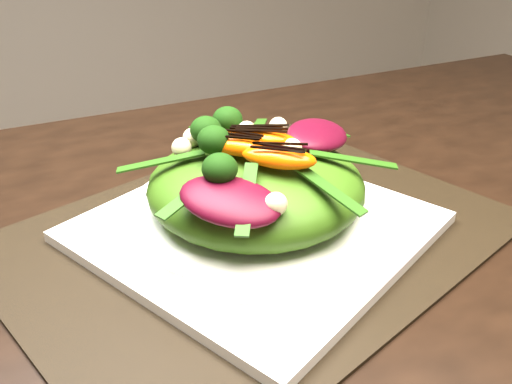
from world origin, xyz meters
name	(u,v)px	position (x,y,z in m)	size (l,w,h in m)	color
dining_table	(250,288)	(0.00, 0.00, 0.73)	(1.60, 0.90, 0.75)	black
placemat	(256,233)	(0.03, 0.05, 0.75)	(0.46, 0.35, 0.00)	black
plate_base	(256,227)	(0.03, 0.05, 0.76)	(0.28, 0.28, 0.01)	white
salad_bowl	(256,214)	(0.03, 0.05, 0.77)	(0.24, 0.24, 0.02)	white
lettuce_mound	(256,185)	(0.03, 0.05, 0.80)	(0.20, 0.20, 0.07)	#395F11
radicchio_leaf	(318,135)	(0.10, 0.06, 0.84)	(0.08, 0.05, 0.02)	#400615
orange_segment	(238,140)	(0.02, 0.06, 0.85)	(0.06, 0.03, 0.02)	#FA5004
broccoli_floret	(185,144)	(-0.03, 0.06, 0.85)	(0.04, 0.04, 0.04)	#143409
macadamia_nut	(304,163)	(0.05, 0.00, 0.84)	(0.02, 0.02, 0.02)	#F6EAAD
balsamic_drizzle	(238,130)	(0.02, 0.06, 0.86)	(0.05, 0.00, 0.00)	black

